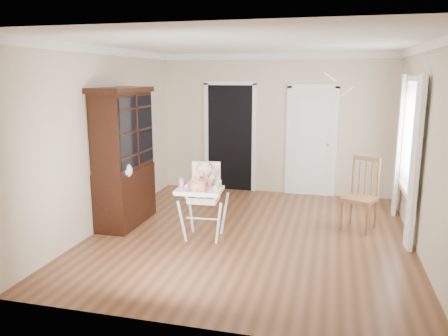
% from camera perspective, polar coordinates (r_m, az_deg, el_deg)
% --- Properties ---
extents(floor, '(5.00, 5.00, 0.00)m').
position_cam_1_polar(floor, '(6.47, 3.47, -8.66)').
color(floor, '#56341D').
rests_on(floor, ground).
extents(ceiling, '(5.00, 5.00, 0.00)m').
position_cam_1_polar(ceiling, '(6.07, 3.80, 15.93)').
color(ceiling, white).
rests_on(ceiling, wall_back).
extents(wall_back, '(4.50, 0.00, 4.50)m').
position_cam_1_polar(wall_back, '(8.58, 6.71, 5.66)').
color(wall_back, beige).
rests_on(wall_back, floor).
extents(wall_left, '(0.00, 5.00, 5.00)m').
position_cam_1_polar(wall_left, '(6.90, -15.12, 3.82)').
color(wall_left, beige).
rests_on(wall_left, floor).
extents(wall_right, '(0.00, 5.00, 5.00)m').
position_cam_1_polar(wall_right, '(6.14, 24.76, 2.17)').
color(wall_right, beige).
rests_on(wall_right, floor).
extents(crown_molding, '(4.50, 5.00, 0.12)m').
position_cam_1_polar(crown_molding, '(6.07, 3.79, 15.37)').
color(crown_molding, white).
rests_on(crown_molding, ceiling).
extents(doorway, '(1.06, 0.05, 2.22)m').
position_cam_1_polar(doorway, '(8.75, 0.80, 4.28)').
color(doorway, black).
rests_on(doorway, wall_back).
extents(closet_door, '(0.96, 0.09, 2.13)m').
position_cam_1_polar(closet_door, '(8.53, 11.31, 3.28)').
color(closet_door, white).
rests_on(closet_door, wall_back).
extents(window_right, '(0.13, 1.84, 2.30)m').
position_cam_1_polar(window_right, '(6.91, 22.97, 2.78)').
color(window_right, white).
rests_on(window_right, wall_right).
extents(high_chair, '(0.68, 0.82, 1.10)m').
position_cam_1_polar(high_chair, '(6.15, -2.68, -3.12)').
color(high_chair, white).
rests_on(high_chair, floor).
extents(baby, '(0.33, 0.25, 0.50)m').
position_cam_1_polar(baby, '(6.13, -2.63, -1.55)').
color(baby, beige).
rests_on(baby, high_chair).
extents(cake, '(0.26, 0.26, 0.12)m').
position_cam_1_polar(cake, '(5.86, -3.36, -2.39)').
color(cake, silver).
rests_on(cake, high_chair).
extents(sippy_cup, '(0.07, 0.07, 0.18)m').
position_cam_1_polar(sippy_cup, '(6.02, -5.58, -1.90)').
color(sippy_cup, pink).
rests_on(sippy_cup, high_chair).
extents(china_cabinet, '(0.56, 1.25, 2.11)m').
position_cam_1_polar(china_cabinet, '(6.85, -12.90, 1.40)').
color(china_cabinet, black).
rests_on(china_cabinet, floor).
extents(dining_chair, '(0.58, 0.58, 1.09)m').
position_cam_1_polar(dining_chair, '(6.86, 17.39, -3.55)').
color(dining_chair, brown).
rests_on(dining_chair, floor).
extents(streamer, '(0.22, 0.46, 0.15)m').
position_cam_1_polar(streamer, '(6.79, 13.68, 11.46)').
color(streamer, '#FF93D2').
rests_on(streamer, ceiling).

